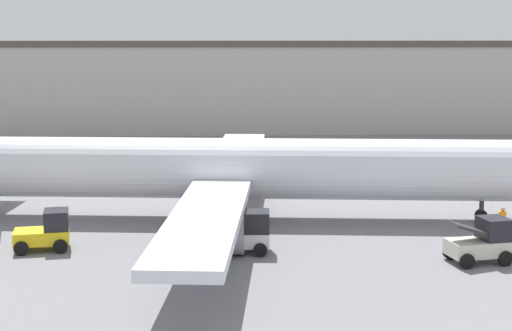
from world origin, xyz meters
The scene contains 7 objects.
ground_plane centered at (0.00, 0.00, 0.00)m, with size 400.00×400.00×0.00m, color slate.
terminal_building centered at (7.06, 46.97, 5.11)m, with size 88.60×16.12×10.21m.
airplane centered at (-1.04, 0.09, 2.98)m, with size 43.79×38.57×11.26m.
ground_crew_worker centered at (12.95, -5.34, 0.96)m, with size 0.40×0.40×1.80m.
baggage_tug centered at (-10.93, -6.41, 0.94)m, with size 2.96×2.37×2.05m.
belt_loader_truck centered at (10.52, -9.48, 1.03)m, with size 3.12×2.39×2.17m.
pushback_tug centered at (-0.85, -7.29, 0.97)m, with size 3.10×1.99×2.13m.
Camera 1 is at (-1.76, -45.52, 10.82)m, focal length 55.00 mm.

